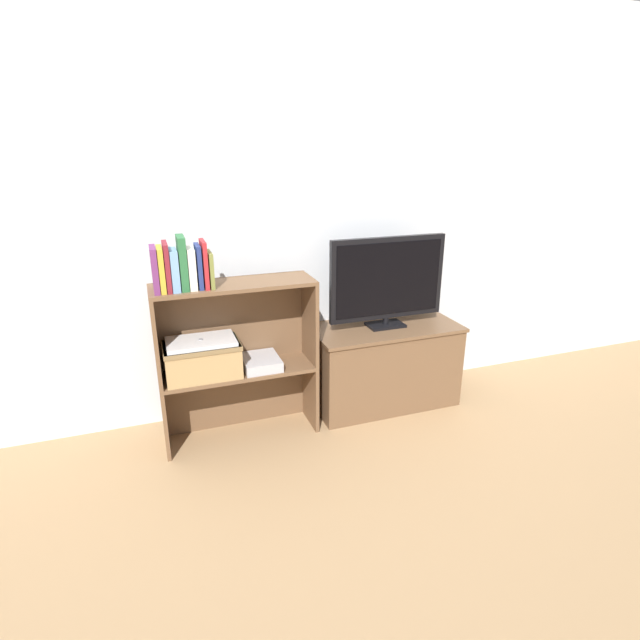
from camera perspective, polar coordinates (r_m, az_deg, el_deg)
ground_plane at (r=2.93m, az=0.90°, el=-12.51°), size 16.00×16.00×0.00m
wall_back at (r=2.93m, az=-2.15°, el=12.61°), size 10.00×0.05×2.40m
tv_stand at (r=3.13m, az=7.27°, el=-5.06°), size 0.90×0.44×0.51m
tv at (r=2.95m, az=7.73°, el=4.55°), size 0.72×0.14×0.54m
bookshelf_lower_tier at (r=2.85m, az=-9.33°, el=-7.81°), size 0.83×0.27×0.40m
bookshelf_upper_tier at (r=2.68m, az=-9.86°, el=0.71°), size 0.83×0.27×0.48m
book_plum at (r=2.49m, az=-18.39°, el=5.51°), size 0.03×0.16×0.21m
book_mustard at (r=2.49m, az=-17.71°, el=5.55°), size 0.02×0.15×0.21m
book_maroon at (r=2.49m, az=-17.10°, el=5.84°), size 0.02×0.16×0.23m
book_skyblue at (r=2.49m, az=-16.32°, el=5.54°), size 0.04×0.15×0.20m
book_forest at (r=2.49m, az=-15.45°, el=6.31°), size 0.04×0.14×0.26m
book_ivory at (r=2.50m, az=-14.51°, el=5.75°), size 0.04×0.14×0.20m
book_navy at (r=2.50m, az=-13.70°, el=5.98°), size 0.02×0.13×0.21m
book_crimson at (r=2.50m, az=-13.09°, el=6.25°), size 0.02×0.15×0.23m
book_olive at (r=2.51m, az=-12.44°, el=5.69°), size 0.02×0.14×0.17m
storage_basket_left at (r=2.66m, az=-13.30°, el=-4.23°), size 0.39×0.24×0.18m
laptop at (r=2.63m, az=-13.45°, el=-2.40°), size 0.35×0.21×0.02m
magazine_stack at (r=2.74m, az=-6.79°, el=-4.80°), size 0.20×0.23×0.06m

